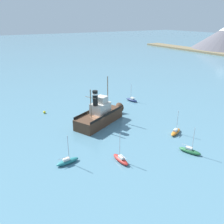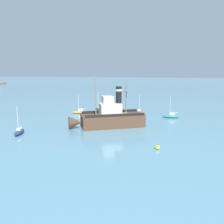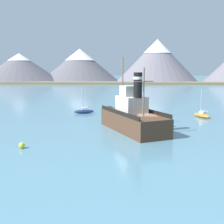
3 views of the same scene
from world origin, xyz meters
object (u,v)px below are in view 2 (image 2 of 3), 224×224
Objects in this scene: sailboat_navy at (19,132)px; sailboat_teal at (171,116)px; old_tugboat at (110,118)px; sailboat_green at (98,108)px; mooring_buoy at (158,147)px; sailboat_orange at (80,112)px; sailboat_red at (139,112)px.

sailboat_teal is at bearing -53.46° from sailboat_navy.
sailboat_navy is at bearing 120.17° from old_tugboat.
mooring_buoy is at bearing -152.01° from sailboat_green.
sailboat_orange reaches higher than mooring_buoy.
sailboat_green is at bearing 71.47° from sailboat_red.
sailboat_red is at bearing -16.66° from old_tugboat.
sailboat_orange is at bearing 39.45° from old_tugboat.
old_tugboat is at bearing -159.49° from sailboat_green.
sailboat_green is at bearing -14.50° from sailboat_navy.
sailboat_green is at bearing 20.51° from old_tugboat.
sailboat_orange is at bearing 86.86° from sailboat_teal.
old_tugboat reaches higher than sailboat_red.
old_tugboat is 2.95× the size of sailboat_green.
sailboat_red is at bearing 9.96° from mooring_buoy.
sailboat_red is 7.84× the size of mooring_buoy.
sailboat_teal is 23.22m from mooring_buoy.
mooring_buoy is (-30.81, -16.37, -0.11)m from sailboat_green.
sailboat_orange is at bearing -10.63° from sailboat_navy.
old_tugboat is 16.46m from sailboat_navy.
sailboat_orange and sailboat_green have the same top height.
sailboat_teal is at bearing -7.18° from mooring_buoy.
sailboat_red is at bearing -108.53° from sailboat_green.
sailboat_navy is (-20.74, 3.89, 0.00)m from sailboat_orange.
sailboat_red and sailboat_navy have the same top height.
old_tugboat is 16.63m from sailboat_teal.
mooring_buoy is (-24.27, -19.53, -0.11)m from sailboat_orange.
sailboat_navy is (-8.24, 14.18, -1.40)m from old_tugboat.
sailboat_navy reaches higher than mooring_buoy.
sailboat_red is (15.13, -4.53, -1.40)m from old_tugboat.
sailboat_red is at bearing 63.13° from sailboat_teal.
sailboat_navy and sailboat_green have the same top height.
sailboat_green is (19.04, 7.12, -1.40)m from old_tugboat.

